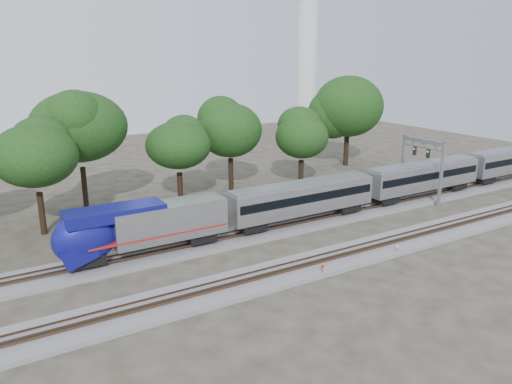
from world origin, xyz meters
The scene contains 14 objects.
ground centered at (0.00, 0.00, 0.00)m, with size 160.00×160.00×0.00m, color #383328.
track_far centered at (0.00, 6.00, 0.21)m, with size 160.00×5.00×0.73m.
track_near centered at (0.00, -4.00, 0.21)m, with size 160.00×5.00×0.73m.
train centered at (37.42, 6.00, 3.37)m, with size 116.36×3.33×4.91m.
switch_stand_red centered at (0.80, -6.07, 0.72)m, with size 0.36×0.07×1.13m.
switch_stand_white centered at (10.14, -6.07, 0.68)m, with size 0.34×0.10×1.07m.
switch_lever centered at (8.24, -5.95, 0.15)m, with size 0.50×0.30×0.30m, color #512D19.
signal_gantry centered at (26.84, 6.00, 6.10)m, with size 0.58×6.88×8.37m.
tree_2 centered at (-18.70, 18.32, 8.76)m, with size 8.92×8.92×12.58m.
tree_3 centered at (-12.85, 23.77, 10.70)m, with size 10.88×10.88×15.34m.
tree_4 centered at (-1.43, 20.93, 7.84)m, with size 7.98×7.98×11.26m.
tree_5 centered at (7.47, 23.44, 8.71)m, with size 8.87×8.87×12.50m.
tree_6 centered at (17.08, 19.60, 7.55)m, with size 7.70×7.70×10.85m.
tree_7 centered at (32.65, 27.56, 10.29)m, with size 10.47×10.47×14.76m.
Camera 1 is at (-25.37, -38.00, 19.40)m, focal length 35.00 mm.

